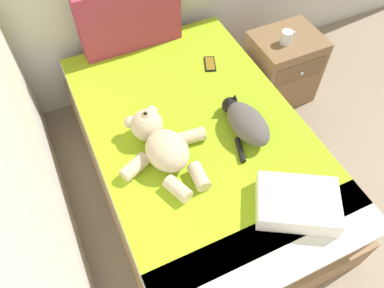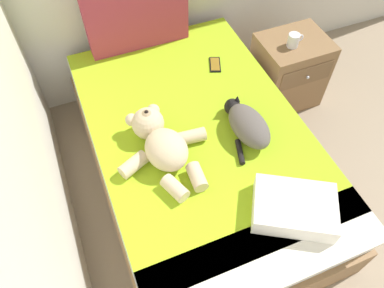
{
  "view_description": "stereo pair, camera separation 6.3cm",
  "coord_description": "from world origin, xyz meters",
  "px_view_note": "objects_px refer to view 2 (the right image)",
  "views": [
    {
      "loc": [
        0.25,
        1.68,
        2.24
      ],
      "look_at": [
        0.78,
        2.83,
        0.55
      ],
      "focal_mm": 34.85,
      "sensor_mm": 36.0,
      "label": 1
    },
    {
      "loc": [
        0.3,
        1.66,
        2.24
      ],
      "look_at": [
        0.78,
        2.83,
        0.55
      ],
      "focal_mm": 34.85,
      "sensor_mm": 36.0,
      "label": 2
    }
  ],
  "objects_px": {
    "teddy_bear": "(161,143)",
    "bed": "(198,155)",
    "patterned_cushion": "(136,15)",
    "mug": "(294,40)",
    "cat": "(247,124)",
    "throw_pillow": "(294,208)",
    "nightstand": "(288,71)",
    "cell_phone": "(215,65)"
  },
  "relations": [
    {
      "from": "cat",
      "to": "nightstand",
      "type": "distance_m",
      "value": 0.96
    },
    {
      "from": "cell_phone",
      "to": "mug",
      "type": "bearing_deg",
      "value": -5.68
    },
    {
      "from": "throw_pillow",
      "to": "nightstand",
      "type": "xyz_separation_m",
      "value": [
        0.72,
        1.14,
        -0.3
      ]
    },
    {
      "from": "teddy_bear",
      "to": "bed",
      "type": "bearing_deg",
      "value": 16.68
    },
    {
      "from": "patterned_cushion",
      "to": "nightstand",
      "type": "bearing_deg",
      "value": -23.3
    },
    {
      "from": "throw_pillow",
      "to": "mug",
      "type": "height_order",
      "value": "mug"
    },
    {
      "from": "cat",
      "to": "teddy_bear",
      "type": "bearing_deg",
      "value": 174.5
    },
    {
      "from": "nightstand",
      "to": "mug",
      "type": "relative_size",
      "value": 4.71
    },
    {
      "from": "bed",
      "to": "cat",
      "type": "xyz_separation_m",
      "value": [
        0.25,
        -0.13,
        0.34
      ]
    },
    {
      "from": "bed",
      "to": "nightstand",
      "type": "distance_m",
      "value": 1.04
    },
    {
      "from": "bed",
      "to": "patterned_cushion",
      "type": "height_order",
      "value": "patterned_cushion"
    },
    {
      "from": "cat",
      "to": "cell_phone",
      "type": "bearing_deg",
      "value": 83.12
    },
    {
      "from": "patterned_cushion",
      "to": "throw_pillow",
      "type": "height_order",
      "value": "patterned_cushion"
    },
    {
      "from": "patterned_cushion",
      "to": "mug",
      "type": "xyz_separation_m",
      "value": [
        0.97,
        -0.47,
        -0.15
      ]
    },
    {
      "from": "patterned_cushion",
      "to": "cell_phone",
      "type": "relative_size",
      "value": 4.25
    },
    {
      "from": "mug",
      "to": "patterned_cushion",
      "type": "bearing_deg",
      "value": 153.96
    },
    {
      "from": "mug",
      "to": "cat",
      "type": "bearing_deg",
      "value": -139.53
    },
    {
      "from": "teddy_bear",
      "to": "throw_pillow",
      "type": "relative_size",
      "value": 1.55
    },
    {
      "from": "cell_phone",
      "to": "throw_pillow",
      "type": "xyz_separation_m",
      "value": [
        -0.1,
        -1.16,
        0.05
      ]
    },
    {
      "from": "cell_phone",
      "to": "cat",
      "type": "bearing_deg",
      "value": -96.88
    },
    {
      "from": "teddy_bear",
      "to": "cat",
      "type": "bearing_deg",
      "value": -5.5
    },
    {
      "from": "patterned_cushion",
      "to": "nightstand",
      "type": "relative_size",
      "value": 1.24
    },
    {
      "from": "mug",
      "to": "throw_pillow",
      "type": "bearing_deg",
      "value": -121.03
    },
    {
      "from": "bed",
      "to": "mug",
      "type": "bearing_deg",
      "value": 25.35
    },
    {
      "from": "patterned_cushion",
      "to": "cat",
      "type": "height_order",
      "value": "patterned_cushion"
    },
    {
      "from": "throw_pillow",
      "to": "mug",
      "type": "xyz_separation_m",
      "value": [
        0.66,
        1.1,
        0.03
      ]
    },
    {
      "from": "teddy_bear",
      "to": "patterned_cushion",
      "type": "bearing_deg",
      "value": 79.88
    },
    {
      "from": "teddy_bear",
      "to": "cell_phone",
      "type": "distance_m",
      "value": 0.8
    },
    {
      "from": "patterned_cushion",
      "to": "throw_pillow",
      "type": "relative_size",
      "value": 1.74
    },
    {
      "from": "cat",
      "to": "mug",
      "type": "height_order",
      "value": "cat"
    },
    {
      "from": "nightstand",
      "to": "mug",
      "type": "distance_m",
      "value": 0.34
    },
    {
      "from": "cell_phone",
      "to": "nightstand",
      "type": "bearing_deg",
      "value": -2.18
    },
    {
      "from": "cell_phone",
      "to": "nightstand",
      "type": "height_order",
      "value": "nightstand"
    },
    {
      "from": "cat",
      "to": "nightstand",
      "type": "xyz_separation_m",
      "value": [
        0.69,
        0.58,
        -0.32
      ]
    },
    {
      "from": "patterned_cushion",
      "to": "throw_pillow",
      "type": "bearing_deg",
      "value": -78.97
    },
    {
      "from": "patterned_cushion",
      "to": "mug",
      "type": "bearing_deg",
      "value": -26.04
    },
    {
      "from": "mug",
      "to": "bed",
      "type": "bearing_deg",
      "value": -154.65
    },
    {
      "from": "bed",
      "to": "nightstand",
      "type": "height_order",
      "value": "nightstand"
    },
    {
      "from": "mug",
      "to": "nightstand",
      "type": "bearing_deg",
      "value": 30.9
    },
    {
      "from": "patterned_cushion",
      "to": "mug",
      "type": "height_order",
      "value": "patterned_cushion"
    },
    {
      "from": "throw_pillow",
      "to": "mug",
      "type": "bearing_deg",
      "value": 58.97
    },
    {
      "from": "bed",
      "to": "nightstand",
      "type": "relative_size",
      "value": 3.5
    }
  ]
}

